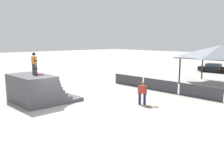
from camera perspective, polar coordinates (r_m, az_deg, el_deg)
name	(u,v)px	position (r m, az deg, el deg)	size (l,w,h in m)	color
ground_plane	(64,110)	(17.03, -10.98, -5.90)	(160.00, 160.00, 0.00)	#A3A09B
quarter_pipe_ramp	(37,90)	(19.44, -16.86, -1.35)	(4.07, 4.34, 2.10)	#4C4C51
skater_on_deck	(34,62)	(19.29, -17.35, 4.86)	(0.69, 0.24, 1.62)	#4C4C51
skateboard_on_deck	(40,74)	(19.04, -16.19, 2.20)	(0.86, 0.27, 0.09)	silver
bystander_walking	(142,92)	(18.03, 6.94, -1.86)	(0.65, 0.39, 1.67)	#1E2347
skateboard_on_ground	(153,106)	(17.74, 9.36, -5.01)	(0.77, 0.54, 0.09)	silver
barrier_fence	(160,85)	(23.20, 10.87, -0.31)	(11.57, 0.12, 1.05)	#3D3D42
pavilion_shelter	(221,52)	(28.05, 23.59, 6.73)	(7.40, 5.80, 4.11)	#2D2D33
parked_car_black	(214,68)	(38.76, 22.28, 3.35)	(4.37, 2.11, 1.27)	black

